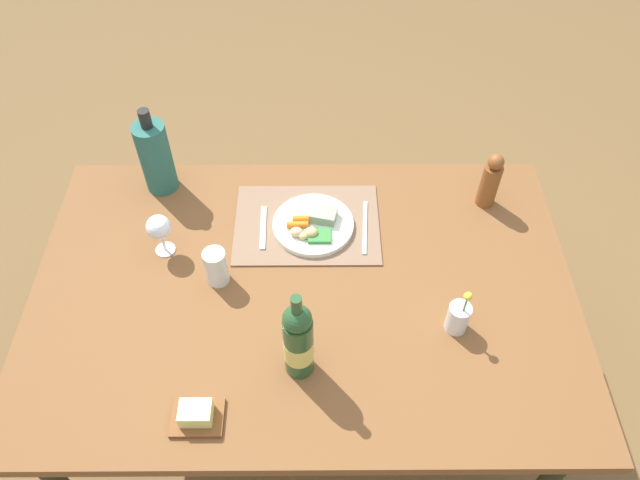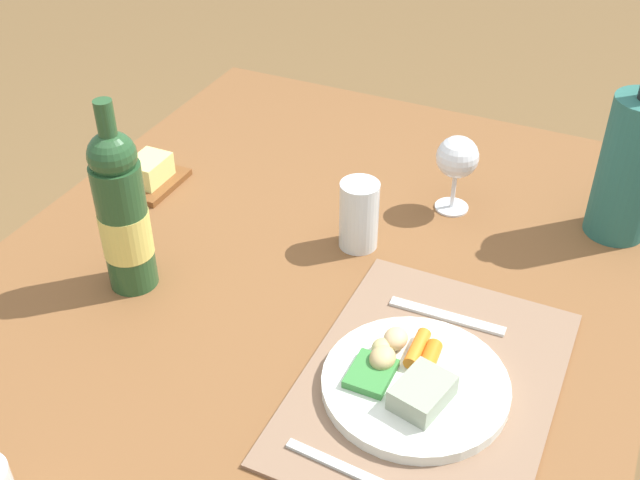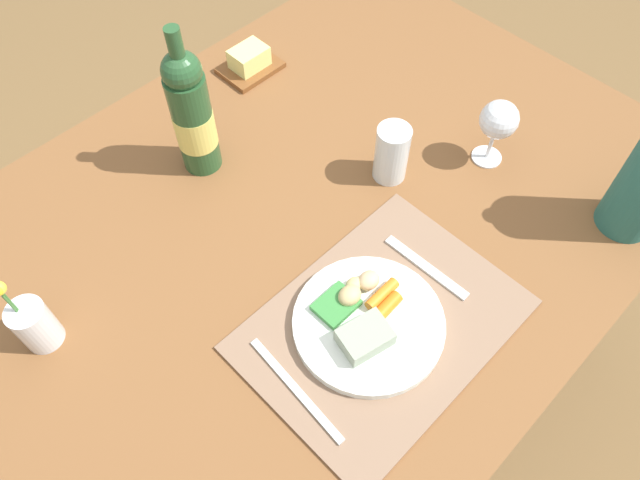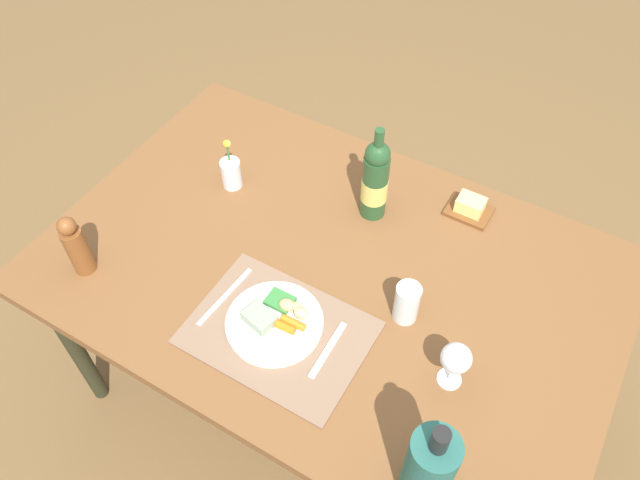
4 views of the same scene
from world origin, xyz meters
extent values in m
plane|color=brown|center=(0.00, 0.00, 0.00)|extent=(8.00, 8.00, 0.00)
cube|color=brown|center=(0.00, 0.00, 0.71)|extent=(1.57, 1.04, 0.04)
cylinder|color=#2C2C1B|center=(0.70, -0.44, 0.35)|extent=(0.05, 0.05, 0.69)
cylinder|color=#2C2C1B|center=(0.70, 0.44, 0.35)|extent=(0.05, 0.05, 0.69)
cube|color=#86664F|center=(-0.01, -0.25, 0.73)|extent=(0.45, 0.33, 0.01)
cylinder|color=white|center=(-0.03, -0.23, 0.74)|extent=(0.25, 0.25, 0.02)
cube|color=gray|center=(-0.06, -0.25, 0.77)|extent=(0.09, 0.08, 0.03)
cylinder|color=orange|center=(0.01, -0.24, 0.76)|extent=(0.05, 0.03, 0.02)
cylinder|color=orange|center=(0.02, -0.22, 0.76)|extent=(0.07, 0.02, 0.02)
ellipsoid|color=tan|center=(-0.02, -0.18, 0.77)|extent=(0.04, 0.04, 0.03)
ellipsoid|color=tan|center=(0.00, -0.17, 0.76)|extent=(0.03, 0.03, 0.02)
ellipsoid|color=#D7B481|center=(0.02, -0.18, 0.77)|extent=(0.04, 0.03, 0.03)
cube|color=#38853A|center=(-0.05, -0.18, 0.76)|extent=(0.07, 0.06, 0.01)
cube|color=silver|center=(-0.19, -0.23, 0.74)|extent=(0.03, 0.22, 0.00)
cube|color=silver|center=(0.13, -0.23, 0.74)|extent=(0.02, 0.18, 0.00)
cylinder|color=silver|center=(0.25, -0.03, 0.79)|extent=(0.07, 0.07, 0.12)
cylinder|color=#ACD8D8|center=(0.25, -0.03, 0.77)|extent=(0.06, 0.06, 0.07)
cylinder|color=white|center=(0.42, -0.15, 0.73)|extent=(0.06, 0.06, 0.00)
cylinder|color=white|center=(0.42, -0.15, 0.77)|extent=(0.01, 0.01, 0.07)
sphere|color=white|center=(0.42, -0.15, 0.84)|extent=(0.07, 0.07, 0.07)
cylinder|color=#264E29|center=(0.01, 0.25, 0.84)|extent=(0.08, 0.08, 0.22)
sphere|color=#264E29|center=(0.01, 0.25, 0.96)|extent=(0.07, 0.07, 0.07)
cylinder|color=#264E29|center=(0.01, 0.25, 1.01)|extent=(0.03, 0.03, 0.08)
cylinder|color=#E2D263|center=(0.01, 0.25, 0.83)|extent=(0.08, 0.08, 0.08)
cube|color=brown|center=(0.26, 0.39, 0.74)|extent=(0.13, 0.10, 0.01)
cube|color=#EBE883|center=(0.26, 0.39, 0.76)|extent=(0.08, 0.06, 0.04)
cylinder|color=silver|center=(-0.42, 0.13, 0.78)|extent=(0.06, 0.06, 0.09)
cylinder|color=#3F7233|center=(-0.43, 0.14, 0.81)|extent=(0.00, 0.00, 0.16)
cylinder|color=#3F7233|center=(-0.42, 0.14, 0.81)|extent=(0.00, 0.00, 0.16)
camera|label=1|loc=(-0.04, 1.02, 2.18)|focal=34.35mm
camera|label=2|loc=(-0.74, -0.42, 1.52)|focal=43.84mm
camera|label=3|loc=(-0.40, -0.49, 1.64)|focal=33.66mm
camera|label=4|loc=(0.50, -0.91, 2.12)|focal=34.92mm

